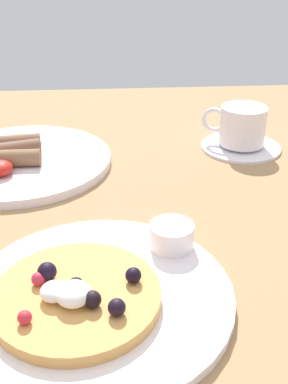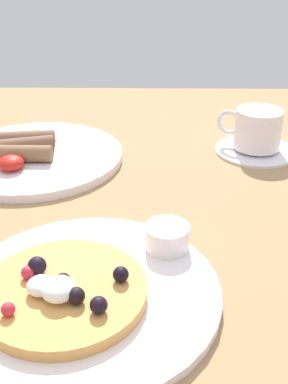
# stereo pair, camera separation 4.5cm
# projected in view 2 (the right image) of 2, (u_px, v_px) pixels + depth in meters

# --- Properties ---
(ground_plane) EXTENTS (1.92, 1.20, 0.03)m
(ground_plane) POSITION_uv_depth(u_px,v_px,m) (114.00, 237.00, 0.58)
(ground_plane) COLOR #9F7950
(pancake_plate) EXTENTS (0.26, 0.26, 0.01)m
(pancake_plate) POSITION_uv_depth(u_px,v_px,m) (87.00, 293.00, 0.46)
(pancake_plate) COLOR white
(pancake_plate) RESTS_ON ground_plane
(pancake_with_berries) EXTENTS (0.16, 0.16, 0.03)m
(pancake_with_berries) POSITION_uv_depth(u_px,v_px,m) (63.00, 291.00, 0.44)
(pancake_with_berries) COLOR #DA994D
(pancake_with_berries) RESTS_ON pancake_plate
(syrup_ramekin) EXTENTS (0.05, 0.05, 0.03)m
(syrup_ramekin) POSITION_uv_depth(u_px,v_px,m) (167.00, 237.00, 0.51)
(syrup_ramekin) COLOR white
(syrup_ramekin) RESTS_ON pancake_plate
(breakfast_plate) EXTENTS (0.28, 0.28, 0.01)m
(breakfast_plate) POSITION_uv_depth(u_px,v_px,m) (34.00, 157.00, 0.74)
(breakfast_plate) COLOR white
(breakfast_plate) RESTS_ON ground_plane
(fried_breakfast) EXTENTS (0.11, 0.16, 0.03)m
(fried_breakfast) POSITION_uv_depth(u_px,v_px,m) (21.00, 147.00, 0.73)
(fried_breakfast) COLOR brown
(fried_breakfast) RESTS_ON breakfast_plate
(coffee_saucer) EXTENTS (0.13, 0.13, 0.01)m
(coffee_saucer) POSITION_uv_depth(u_px,v_px,m) (256.00, 149.00, 0.77)
(coffee_saucer) COLOR white
(coffee_saucer) RESTS_ON ground_plane
(coffee_cup) EXTENTS (0.10, 0.07, 0.06)m
(coffee_cup) POSITION_uv_depth(u_px,v_px,m) (257.00, 128.00, 0.76)
(coffee_cup) COLOR white
(coffee_cup) RESTS_ON coffee_saucer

